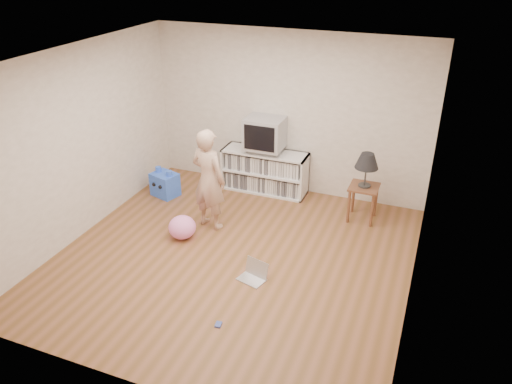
{
  "coord_description": "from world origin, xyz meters",
  "views": [
    {
      "loc": [
        2.28,
        -5.0,
        3.79
      ],
      "look_at": [
        0.17,
        0.4,
        0.82
      ],
      "focal_mm": 35.0,
      "sensor_mm": 36.0,
      "label": 1
    }
  ],
  "objects": [
    {
      "name": "ground",
      "position": [
        0.0,
        0.0,
        0.0
      ],
      "size": [
        4.5,
        4.5,
        0.0
      ],
      "primitive_type": "plane",
      "color": "brown",
      "rests_on": "ground"
    },
    {
      "name": "walls",
      "position": [
        0.0,
        0.0,
        1.3
      ],
      "size": [
        4.52,
        4.52,
        2.6
      ],
      "color": "beige",
      "rests_on": "ground"
    },
    {
      "name": "ceiling",
      "position": [
        0.0,
        0.0,
        2.6
      ],
      "size": [
        4.5,
        4.5,
        0.01
      ],
      "primitive_type": "cube",
      "color": "white",
      "rests_on": "walls"
    },
    {
      "name": "media_unit",
      "position": [
        -0.31,
        2.04,
        0.35
      ],
      "size": [
        1.4,
        0.45,
        0.7
      ],
      "color": "white",
      "rests_on": "ground"
    },
    {
      "name": "dvd_deck",
      "position": [
        -0.31,
        2.02,
        0.73
      ],
      "size": [
        0.45,
        0.35,
        0.07
      ],
      "primitive_type": "cube",
      "color": "gray",
      "rests_on": "media_unit"
    },
    {
      "name": "crt_tv",
      "position": [
        -0.31,
        2.02,
        1.02
      ],
      "size": [
        0.6,
        0.53,
        0.5
      ],
      "color": "#9F9FA4",
      "rests_on": "dvd_deck"
    },
    {
      "name": "side_table",
      "position": [
        1.38,
        1.65,
        0.42
      ],
      "size": [
        0.42,
        0.42,
        0.55
      ],
      "color": "brown",
      "rests_on": "ground"
    },
    {
      "name": "table_lamp",
      "position": [
        1.38,
        1.65,
        0.94
      ],
      "size": [
        0.34,
        0.34,
        0.52
      ],
      "color": "#333333",
      "rests_on": "side_table"
    },
    {
      "name": "person",
      "position": [
        -0.65,
        0.65,
        0.75
      ],
      "size": [
        0.61,
        0.47,
        1.5
      ],
      "primitive_type": "imported",
      "rotation": [
        0.0,
        0.0,
        2.92
      ],
      "color": "tan",
      "rests_on": "ground"
    },
    {
      "name": "laptop",
      "position": [
        0.42,
        -0.3,
        0.06
      ],
      "size": [
        0.38,
        0.34,
        0.22
      ],
      "rotation": [
        0.0,
        0.0,
        -0.27
      ],
      "color": "silver",
      "rests_on": "ground"
    },
    {
      "name": "playing_cards",
      "position": [
        0.37,
        -1.24,
        0.01
      ],
      "size": [
        0.08,
        0.1,
        0.02
      ],
      "primitive_type": "cube",
      "rotation": [
        0.0,
        0.0,
        0.15
      ],
      "color": "#4054AC",
      "rests_on": "ground"
    },
    {
      "name": "plush_blue",
      "position": [
        -1.77,
        1.26,
        0.2
      ],
      "size": [
        0.48,
        0.42,
        0.47
      ],
      "rotation": [
        0.0,
        0.0,
        -0.3
      ],
      "color": "blue",
      "rests_on": "ground"
    },
    {
      "name": "plush_pink",
      "position": [
        -0.87,
        0.21,
        0.16
      ],
      "size": [
        0.48,
        0.48,
        0.33
      ],
      "primitive_type": "ellipsoid",
      "rotation": [
        0.0,
        0.0,
        -0.31
      ],
      "color": "#FF80CF",
      "rests_on": "ground"
    }
  ]
}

